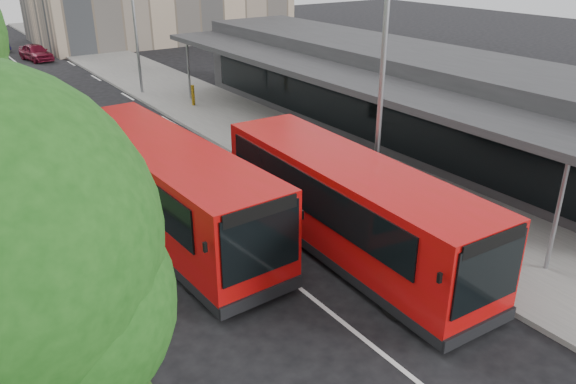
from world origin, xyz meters
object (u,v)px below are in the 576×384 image
at_px(lamp_post_near, 380,74).
at_px(bus_main, 347,207).
at_px(bus_second, 167,188).
at_px(bollard, 193,95).
at_px(lamp_post_far, 132,11).
at_px(litter_bin, 256,132).
at_px(car_near, 36,52).

bearing_deg(lamp_post_near, bus_main, -151.87).
relative_size(lamp_post_near, bus_main, 0.81).
height_order(bus_second, bollard, bus_second).
xyz_separation_m(lamp_post_near, bus_second, (-5.59, 2.93, -3.25)).
height_order(lamp_post_far, bus_main, lamp_post_far).
height_order(litter_bin, car_near, car_near).
xyz_separation_m(lamp_post_far, bus_main, (-1.89, -21.01, -3.30)).
distance_m(bus_main, car_near, 35.65).
height_order(litter_bin, bollard, bollard).
bearing_deg(lamp_post_near, litter_bin, 84.03).
xyz_separation_m(bus_main, litter_bin, (2.77, 9.42, -0.80)).
xyz_separation_m(lamp_post_far, bus_second, (-5.59, -17.07, -3.25)).
height_order(lamp_post_near, litter_bin, lamp_post_near).
bearing_deg(lamp_post_far, bus_second, -108.13).
xyz_separation_m(lamp_post_far, bollard, (1.31, -4.38, -4.03)).
bearing_deg(car_near, lamp_post_far, -90.38).
height_order(lamp_post_far, bus_second, lamp_post_far).
xyz_separation_m(bus_main, bus_second, (-3.70, 3.94, 0.05)).
relative_size(lamp_post_far, litter_bin, 8.67).
height_order(lamp_post_near, car_near, lamp_post_near).
height_order(lamp_post_far, bollard, lamp_post_far).
relative_size(bus_main, litter_bin, 10.67).
relative_size(bollard, car_near, 0.29).
bearing_deg(lamp_post_near, lamp_post_far, 90.00).
relative_size(litter_bin, bollard, 0.85).
xyz_separation_m(bus_main, bollard, (3.21, 16.64, -0.72)).
bearing_deg(bus_second, bollard, 59.27).
height_order(bus_second, car_near, bus_second).
height_order(lamp_post_near, lamp_post_far, same).
bearing_deg(car_near, bus_main, -99.39).
bearing_deg(lamp_post_far, car_near, 100.20).
bearing_deg(litter_bin, car_near, 97.63).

